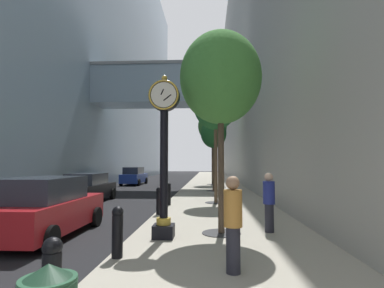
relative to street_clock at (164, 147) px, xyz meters
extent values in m
plane|color=black|center=(-0.94, 19.85, -2.55)|extent=(110.00, 110.00, 0.00)
cube|color=#ADA593|center=(1.67, 22.85, -2.48)|extent=(5.23, 80.00, 0.14)
cube|color=#849EB2|center=(-13.03, 22.85, 14.93)|extent=(9.00, 80.00, 34.95)
cube|color=#849EB2|center=(-2.12, 17.71, 6.12)|extent=(13.42, 3.20, 3.13)
cube|color=gray|center=(-2.12, 17.71, 7.80)|extent=(13.42, 3.40, 0.24)
cube|color=#B7B2A8|center=(8.79, 22.85, 11.34)|extent=(9.00, 80.00, 27.78)
cube|color=black|center=(0.00, 0.01, -2.24)|extent=(0.55, 0.55, 0.35)
cylinder|color=gold|center=(0.00, 0.01, -1.97)|extent=(0.39, 0.38, 0.18)
cylinder|color=black|center=(0.00, 0.01, -0.44)|extent=(0.22, 0.22, 2.87)
cylinder|color=black|center=(0.00, 0.01, 1.41)|extent=(0.84, 0.28, 0.84)
torus|color=gold|center=(0.00, -0.14, 1.41)|extent=(0.82, 0.05, 0.82)
cylinder|color=silver|center=(0.00, -0.14, 1.41)|extent=(0.69, 0.01, 0.69)
cylinder|color=silver|center=(0.00, 0.16, 1.41)|extent=(0.69, 0.01, 0.69)
sphere|color=gold|center=(0.00, 0.01, 1.90)|extent=(0.16, 0.16, 0.16)
cube|color=black|center=(-0.03, -0.15, 1.49)|extent=(0.10, 0.01, 0.17)
cube|color=black|center=(0.10, -0.15, 1.33)|extent=(0.22, 0.01, 0.18)
sphere|color=black|center=(-0.72, -4.49, -1.46)|extent=(0.24, 0.24, 0.24)
cylinder|color=black|center=(-0.72, -1.76, -1.97)|extent=(0.23, 0.23, 0.88)
sphere|color=black|center=(-0.72, -1.76, -1.46)|extent=(0.24, 0.24, 0.24)
cylinder|color=black|center=(-0.72, 3.71, -1.97)|extent=(0.23, 0.23, 0.88)
sphere|color=black|center=(-0.72, 3.71, -1.46)|extent=(0.24, 0.24, 0.24)
cylinder|color=black|center=(-0.72, 6.44, -1.97)|extent=(0.23, 0.23, 0.88)
sphere|color=black|center=(-0.72, 6.44, -1.46)|extent=(0.24, 0.24, 0.24)
cylinder|color=#333335|center=(1.56, 0.62, -2.40)|extent=(1.10, 1.10, 0.02)
cylinder|color=#4C3D2D|center=(1.56, 0.62, -0.61)|extent=(0.18, 0.18, 3.59)
ellipsoid|color=#428438|center=(1.56, 0.62, 2.07)|extent=(2.37, 2.37, 2.73)
cylinder|color=#333335|center=(1.56, 7.37, -2.40)|extent=(1.10, 1.10, 0.02)
cylinder|color=brown|center=(1.56, 7.37, -0.34)|extent=(0.18, 0.18, 4.14)
ellipsoid|color=#23602D|center=(1.56, 7.37, 2.58)|extent=(2.27, 2.27, 2.61)
cylinder|color=#333335|center=(1.56, 14.13, -2.40)|extent=(1.10, 1.10, 0.02)
cylinder|color=brown|center=(1.56, 14.13, -0.68)|extent=(0.18, 0.18, 3.47)
ellipsoid|color=#23602D|center=(1.56, 14.13, 1.76)|extent=(1.88, 1.88, 2.16)
cylinder|color=#333335|center=(1.56, 20.88, -2.40)|extent=(1.10, 1.10, 0.02)
cylinder|color=#4C3D2D|center=(1.56, 20.88, -0.16)|extent=(0.18, 0.18, 4.51)
ellipsoid|color=#428438|center=(1.56, 20.88, 3.12)|extent=(2.73, 2.73, 3.14)
cone|color=#183523|center=(-0.28, -5.41, -1.44)|extent=(0.53, 0.53, 0.16)
cylinder|color=#23232D|center=(1.65, -2.54, -2.00)|extent=(0.36, 0.36, 0.83)
cylinder|color=#B77A33|center=(1.65, -2.54, -1.25)|extent=(0.47, 0.47, 0.67)
sphere|color=#9E7556|center=(1.65, -2.54, -0.79)|extent=(0.25, 0.25, 0.25)
cylinder|color=#23232D|center=(2.95, 0.85, -2.01)|extent=(0.28, 0.28, 0.81)
cylinder|color=navy|center=(2.95, 0.85, -1.28)|extent=(0.37, 0.37, 0.65)
sphere|color=beige|center=(2.95, 0.85, -0.83)|extent=(0.25, 0.25, 0.25)
cube|color=#AD191E|center=(-3.54, 0.54, -1.91)|extent=(1.91, 4.42, 0.84)
cube|color=#282D38|center=(-3.54, 0.32, -1.17)|extent=(1.67, 2.48, 0.68)
cylinder|color=black|center=(-4.49, 2.04, -2.23)|extent=(0.22, 0.64, 0.64)
cylinder|color=black|center=(-2.60, 2.04, -2.23)|extent=(0.22, 0.64, 0.64)
cylinder|color=black|center=(-2.59, -0.96, -2.23)|extent=(0.22, 0.64, 0.64)
cube|color=navy|center=(-6.24, 22.20, -1.91)|extent=(1.79, 4.62, 0.85)
cube|color=#282D38|center=(-6.25, 21.97, -1.16)|extent=(1.55, 2.60, 0.69)
cylinder|color=black|center=(-7.06, 23.77, -2.23)|extent=(0.23, 0.64, 0.64)
cylinder|color=black|center=(-5.36, 23.74, -2.23)|extent=(0.23, 0.64, 0.64)
cylinder|color=black|center=(-7.12, 20.65, -2.23)|extent=(0.23, 0.64, 0.64)
cylinder|color=black|center=(-5.42, 20.62, -2.23)|extent=(0.23, 0.64, 0.64)
cube|color=black|center=(-5.41, 8.43, -1.95)|extent=(1.79, 4.33, 0.75)
cube|color=#282D38|center=(-5.41, 8.21, -1.29)|extent=(1.56, 2.43, 0.62)
cylinder|color=black|center=(-6.27, 9.91, -2.23)|extent=(0.23, 0.64, 0.64)
cylinder|color=black|center=(-4.52, 9.89, -2.23)|extent=(0.23, 0.64, 0.64)
cylinder|color=black|center=(-6.30, 6.97, -2.23)|extent=(0.23, 0.64, 0.64)
cylinder|color=black|center=(-4.55, 6.95, -2.23)|extent=(0.23, 0.64, 0.64)
camera|label=1|loc=(1.21, -8.26, -0.43)|focal=28.80mm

